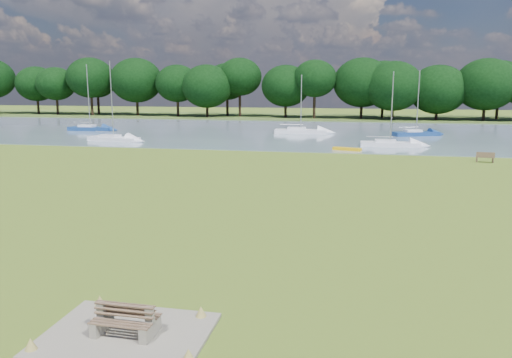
% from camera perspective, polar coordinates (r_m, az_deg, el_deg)
% --- Properties ---
extents(ground, '(220.00, 220.00, 0.00)m').
position_cam_1_polar(ground, '(26.39, -1.18, -3.27)').
color(ground, olive).
extents(river, '(220.00, 40.00, 0.10)m').
position_cam_1_polar(river, '(67.51, 6.73, 5.29)').
color(river, slate).
rests_on(river, ground).
extents(far_bank, '(220.00, 20.00, 0.40)m').
position_cam_1_polar(far_bank, '(97.34, 8.26, 6.93)').
color(far_bank, '#4C6626').
rests_on(far_bank, ground).
extents(concrete_pad, '(4.20, 3.20, 0.10)m').
position_cam_1_polar(concrete_pad, '(13.89, -14.59, -16.87)').
color(concrete_pad, gray).
rests_on(concrete_pad, ground).
extents(bench_pair, '(1.64, 0.98, 0.87)m').
position_cam_1_polar(bench_pair, '(13.71, -14.68, -15.36)').
color(bench_pair, gray).
rests_on(bench_pair, concrete_pad).
extents(riverbank_bench, '(1.46, 0.56, 0.88)m').
position_cam_1_polar(riverbank_bench, '(45.49, 24.71, 2.27)').
color(riverbank_bench, brown).
rests_on(riverbank_bench, ground).
extents(kayak, '(2.85, 1.41, 0.28)m').
position_cam_1_polar(kayak, '(49.37, 10.36, 3.39)').
color(kayak, '#E9B10D').
rests_on(kayak, river).
extents(tree_line, '(117.39, 9.51, 11.51)m').
position_cam_1_polar(tree_line, '(94.80, 0.27, 11.10)').
color(tree_line, black).
rests_on(tree_line, far_bank).
extents(sailboat_0, '(5.90, 3.65, 7.99)m').
position_cam_1_polar(sailboat_0, '(65.40, 17.78, 5.13)').
color(sailboat_0, navy).
rests_on(sailboat_0, river).
extents(sailboat_1, '(6.38, 2.91, 8.88)m').
position_cam_1_polar(sailboat_1, '(58.92, -16.02, 4.62)').
color(sailboat_1, silver).
rests_on(sailboat_1, river).
extents(sailboat_2, '(6.81, 2.26, 7.53)m').
position_cam_1_polar(sailboat_2, '(65.57, 5.06, 5.61)').
color(sailboat_2, silver).
rests_on(sailboat_2, river).
extents(sailboat_5, '(6.00, 1.69, 7.62)m').
position_cam_1_polar(sailboat_5, '(53.52, 15.00, 4.06)').
color(sailboat_5, silver).
rests_on(sailboat_5, river).
extents(sailboat_6, '(6.10, 1.80, 8.98)m').
position_cam_1_polar(sailboat_6, '(72.90, -18.46, 5.65)').
color(sailboat_6, navy).
rests_on(sailboat_6, river).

